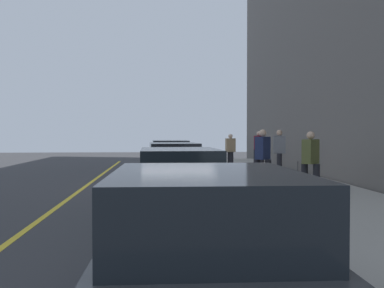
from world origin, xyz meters
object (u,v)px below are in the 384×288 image
object	(u,v)px
pedestrian_tan_coat	(230,150)
pedestrian_grey_coat	(279,150)
pedestrian_olive_coat	(310,160)
rolling_suitcase	(298,182)
parked_car_charcoal	(205,254)
pedestrian_burgundy_coat	(259,147)
parked_car_silver	(170,156)
parked_car_green	(179,183)
parked_car_red	(174,165)
pedestrian_navy_coat	(263,156)

from	to	relation	value
pedestrian_tan_coat	pedestrian_grey_coat	bearing A→B (deg)	-157.12
pedestrian_olive_coat	rolling_suitcase	bearing A→B (deg)	20.34
parked_car_charcoal	pedestrian_burgundy_coat	distance (m)	19.26
rolling_suitcase	parked_car_silver	bearing A→B (deg)	24.80
parked_car_charcoal	pedestrian_olive_coat	size ratio (longest dim) A/B	2.40
parked_car_silver	rolling_suitcase	size ratio (longest dim) A/B	5.57
parked_car_silver	pedestrian_burgundy_coat	world-z (taller)	pedestrian_burgundy_coat
pedestrian_olive_coat	rolling_suitcase	world-z (taller)	pedestrian_olive_coat
pedestrian_grey_coat	rolling_suitcase	bearing A→B (deg)	170.31
parked_car_green	rolling_suitcase	world-z (taller)	parked_car_green
parked_car_green	pedestrian_olive_coat	bearing A→B (deg)	-54.54
parked_car_red	pedestrian_olive_coat	size ratio (longest dim) A/B	2.56
pedestrian_olive_coat	pedestrian_tan_coat	distance (m)	9.13
parked_car_red	pedestrian_tan_coat	bearing A→B (deg)	-25.83
pedestrian_tan_coat	parked_car_red	bearing A→B (deg)	154.17
parked_car_red	parked_car_charcoal	bearing A→B (deg)	179.44
pedestrian_burgundy_coat	parked_car_silver	bearing A→B (deg)	113.31
pedestrian_olive_coat	pedestrian_burgundy_coat	bearing A→B (deg)	-4.99
rolling_suitcase	parked_car_charcoal	bearing A→B (deg)	157.17
parked_car_charcoal	parked_car_silver	size ratio (longest dim) A/B	0.88
parked_car_green	rolling_suitcase	xyz separation A→B (m)	(3.31, -3.70, -0.36)
pedestrian_burgundy_coat	rolling_suitcase	bearing A→B (deg)	173.59
parked_car_charcoal	rolling_suitcase	bearing A→B (deg)	-22.83
parked_car_green	pedestrian_burgundy_coat	size ratio (longest dim) A/B	2.63
pedestrian_olive_coat	pedestrian_grey_coat	distance (m)	5.65
parked_car_charcoal	pedestrian_olive_coat	world-z (taller)	pedestrian_olive_coat
parked_car_green	rolling_suitcase	size ratio (longest dim) A/B	5.56
pedestrian_grey_coat	pedestrian_tan_coat	bearing A→B (deg)	22.88
pedestrian_burgundy_coat	pedestrian_olive_coat	distance (m)	10.37
parked_car_red	pedestrian_tan_coat	distance (m)	6.92
parked_car_red	pedestrian_navy_coat	xyz separation A→B (m)	(-1.16, -2.84, 0.36)
parked_car_charcoal	parked_car_red	bearing A→B (deg)	-0.56
pedestrian_olive_coat	parked_car_green	bearing A→B (deg)	125.46
rolling_suitcase	pedestrian_olive_coat	bearing A→B (deg)	-159.66
parked_car_red	pedestrian_navy_coat	world-z (taller)	pedestrian_navy_coat
parked_car_charcoal	pedestrian_grey_coat	size ratio (longest dim) A/B	2.29
parked_car_silver	pedestrian_grey_coat	bearing A→B (deg)	-121.16
parked_car_green	parked_car_silver	xyz separation A→B (m)	(11.09, -0.11, -0.00)
pedestrian_grey_coat	pedestrian_navy_coat	bearing A→B (deg)	157.17
pedestrian_olive_coat	rolling_suitcase	distance (m)	0.89
parked_car_charcoal	pedestrian_grey_coat	distance (m)	14.67
parked_car_green	pedestrian_grey_coat	world-z (taller)	pedestrian_grey_coat
parked_car_charcoal	pedestrian_burgundy_coat	size ratio (longest dim) A/B	2.33
pedestrian_burgundy_coat	pedestrian_grey_coat	world-z (taller)	pedestrian_grey_coat
pedestrian_grey_coat	rolling_suitcase	size ratio (longest dim) A/B	2.15
pedestrian_grey_coat	parked_car_red	bearing A→B (deg)	121.52
pedestrian_navy_coat	pedestrian_olive_coat	bearing A→B (deg)	-150.15
parked_car_red	pedestrian_olive_coat	distance (m)	4.78
parked_car_charcoal	rolling_suitcase	xyz separation A→B (m)	(8.85, -3.72, -0.36)
parked_car_green	pedestrian_tan_coat	bearing A→B (deg)	-14.64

